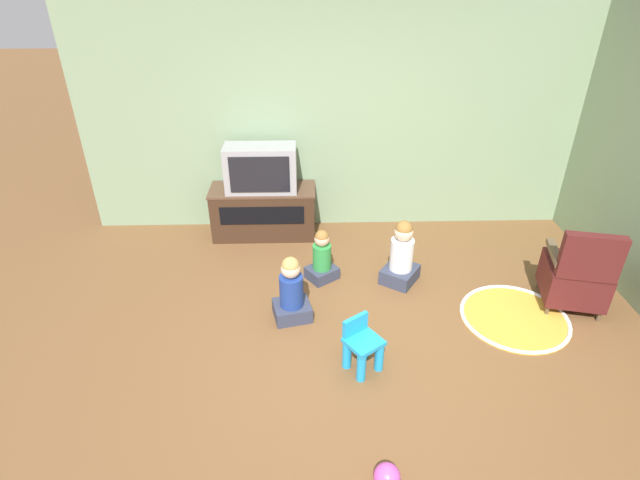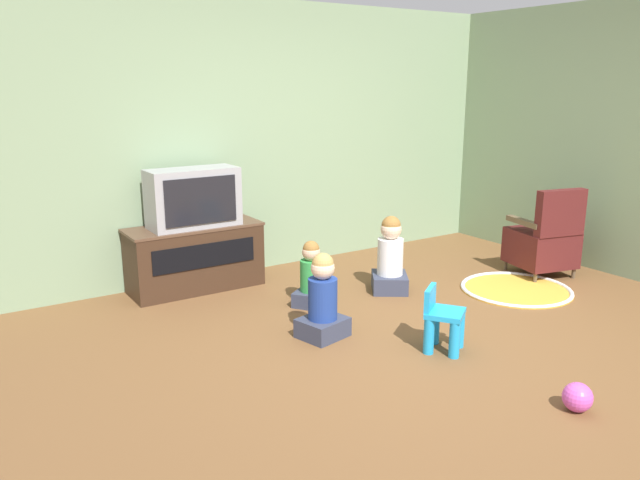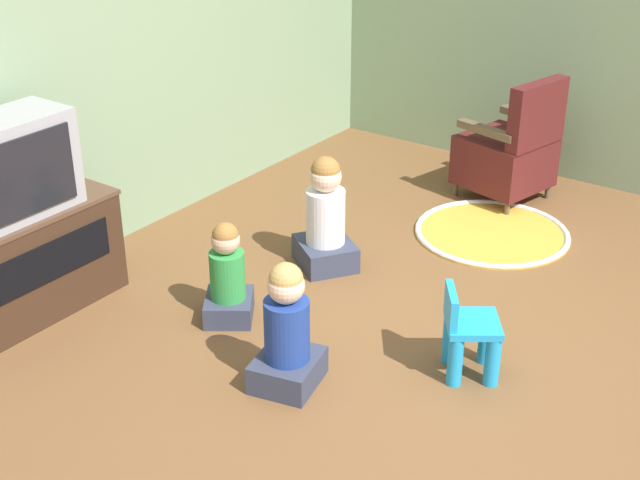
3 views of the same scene
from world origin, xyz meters
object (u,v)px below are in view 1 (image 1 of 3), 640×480
Objects in this scene: yellow_kid_chair at (362,347)px; child_watching_right at (291,292)px; tv_cabinet at (264,211)px; child_watching_left at (322,258)px; child_watching_center at (401,256)px; television at (261,168)px; black_armchair at (576,275)px; toy_ball at (387,477)px.

yellow_kid_chair is 0.71× the size of child_watching_right.
tv_cabinet reaches higher than child_watching_left.
yellow_kid_chair is at bearing -168.70° from child_watching_center.
yellow_kid_chair is 0.66× the size of child_watching_center.
television is 0.90× the size of black_armchair.
television is at bearing -90.00° from tv_cabinet.
toy_ball is at bearing -82.68° from child_watching_right.
child_watching_right is at bearing 15.40° from black_armchair.
tv_cabinet is at bearing -12.85° from black_armchair.
television is at bearing 107.04° from toy_ball.
child_watching_right is at bearing -150.74° from child_watching_left.
child_watching_center is at bearing -40.62° from child_watching_left.
black_armchair is at bearing -25.61° from television.
black_armchair reaches higher than child_watching_center.
television is at bearing 90.04° from child_watching_right.
toy_ball is at bearing -122.15° from yellow_kid_chair.
black_armchair is 5.10× the size of toy_ball.
child_watching_left is at bearing -55.37° from tv_cabinet.
yellow_kid_chair is (0.94, -2.20, -0.65)m from television.
tv_cabinet is 1.74× the size of child_watching_center.
tv_cabinet reaches higher than yellow_kid_chair.
tv_cabinet is 0.55m from television.
child_watching_left is at bearing -54.39° from television.
yellow_kid_chair is (0.94, -2.23, -0.10)m from tv_cabinet.
tv_cabinet reaches higher than toy_ball.
black_armchair is 1.56× the size of child_watching_left.
yellow_kid_chair is (-2.07, -0.76, -0.14)m from black_armchair.
yellow_kid_chair is at bearing 93.08° from toy_ball.
tv_cabinet is 1.62m from child_watching_right.
tv_cabinet is 7.00× the size of toy_ball.
black_armchair is at bearing -26.13° from tv_cabinet.
child_watching_left is at bearing 98.31° from toy_ball.
television reaches higher than black_armchair.
tv_cabinet is at bearing 106.87° from toy_ball.
child_watching_left reaches higher than toy_ball.
television reaches higher than child_watching_center.
television is at bearing -12.33° from black_armchair.
child_watching_right is (-2.65, -0.10, -0.07)m from black_armchair.
yellow_kid_chair is at bearing -112.95° from child_watching_left.
black_armchair reaches higher than child_watching_left.
child_watching_center is 2.32m from toy_ball.
yellow_kid_chair is 1.06m from toy_ball.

